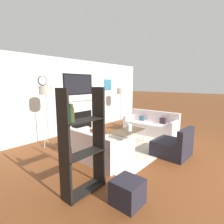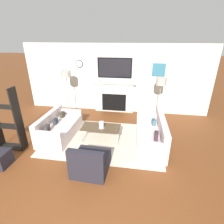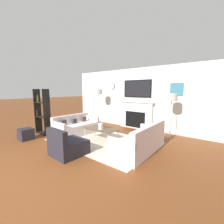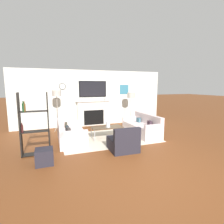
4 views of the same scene
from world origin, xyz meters
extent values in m
cube|color=silver|center=(0.00, 5.14, 1.35)|extent=(7.45, 0.07, 2.70)
cube|color=beige|center=(0.00, 5.02, 0.60)|extent=(1.58, 0.16, 1.19)
cube|color=black|center=(0.00, 4.94, 0.42)|extent=(0.98, 0.01, 0.71)
cube|color=beige|center=(0.00, 5.00, 1.21)|extent=(1.70, 0.22, 0.04)
cylinder|color=#B2AD9E|center=(-0.59, 4.97, 1.28)|extent=(0.04, 0.04, 0.10)
cylinder|color=white|center=(-0.59, 4.97, 1.38)|extent=(0.03, 0.03, 0.09)
cylinder|color=#B2AD9E|center=(0.59, 4.97, 1.28)|extent=(0.04, 0.04, 0.10)
cylinder|color=white|center=(0.59, 4.97, 1.38)|extent=(0.03, 0.03, 0.09)
cube|color=black|center=(0.00, 5.09, 1.80)|extent=(1.35, 0.04, 0.77)
cube|color=black|center=(0.00, 5.07, 1.80)|extent=(1.25, 0.01, 0.70)
cylinder|color=black|center=(-1.43, 5.09, 1.92)|extent=(0.30, 0.02, 0.30)
cylinder|color=silver|center=(-1.43, 5.08, 1.92)|extent=(0.26, 0.00, 0.26)
cube|color=black|center=(-1.43, 5.07, 1.96)|extent=(0.01, 0.00, 0.07)
cube|color=teal|center=(1.68, 5.09, 1.76)|extent=(0.48, 0.02, 0.48)
cube|color=beige|center=(0.00, 2.76, 0.01)|extent=(3.47, 2.31, 0.01)
cube|color=silver|center=(-1.39, 2.76, 0.21)|extent=(0.90, 1.70, 0.42)
cube|color=silver|center=(-1.74, 2.77, 0.58)|extent=(0.19, 1.69, 0.32)
cube|color=silver|center=(-1.37, 3.55, 0.51)|extent=(0.86, 0.12, 0.18)
cube|color=silver|center=(-1.40, 1.97, 0.51)|extent=(0.86, 0.12, 0.18)
cube|color=#383527|center=(-1.50, 3.26, 0.51)|extent=(0.12, 0.19, 0.18)
cube|color=#283034|center=(-1.51, 2.76, 0.51)|extent=(0.11, 0.18, 0.17)
cube|color=#393432|center=(-1.53, 2.27, 0.52)|extent=(0.12, 0.21, 0.20)
cube|color=silver|center=(1.39, 2.76, 0.21)|extent=(0.81, 1.90, 0.42)
cube|color=silver|center=(1.70, 2.76, 0.62)|extent=(0.19, 1.89, 0.39)
cube|color=silver|center=(1.40, 1.86, 0.51)|extent=(0.78, 0.11, 0.18)
cube|color=silver|center=(1.37, 3.66, 0.51)|extent=(0.78, 0.11, 0.18)
cube|color=#392933|center=(1.51, 2.34, 0.53)|extent=(0.12, 0.22, 0.21)
cube|color=#3C6270|center=(1.50, 3.18, 0.51)|extent=(0.12, 0.20, 0.18)
cube|color=#23222B|center=(-0.02, 1.42, 0.19)|extent=(0.83, 0.86, 0.38)
cube|color=#23222B|center=(-0.03, 1.07, 0.58)|extent=(0.80, 0.17, 0.38)
cube|color=#4C3823|center=(-0.07, 2.76, 0.42)|extent=(1.15, 0.59, 0.02)
cylinder|color=#B7B7BC|center=(-0.61, 2.51, 0.21)|extent=(0.02, 0.02, 0.42)
cylinder|color=#B7B7BC|center=(0.46, 2.51, 0.21)|extent=(0.02, 0.02, 0.42)
cylinder|color=#B7B7BC|center=(-0.61, 3.01, 0.21)|extent=(0.02, 0.02, 0.42)
cylinder|color=#B7B7BC|center=(0.46, 3.01, 0.21)|extent=(0.02, 0.02, 0.42)
cylinder|color=silver|center=(-0.04, 2.71, 0.53)|extent=(0.15, 0.15, 0.20)
cylinder|color=silver|center=(-0.04, 2.71, 0.49)|extent=(0.08, 0.08, 0.11)
cylinder|color=silver|center=(-0.04, 2.71, 0.44)|extent=(0.17, 0.17, 0.01)
cylinder|color=#9E998E|center=(-1.62, 4.42, 0.14)|extent=(0.09, 0.23, 0.29)
cylinder|color=#9E998E|center=(-1.81, 4.47, 0.14)|extent=(0.17, 0.19, 0.29)
cylinder|color=#9E998E|center=(-1.75, 4.28, 0.14)|extent=(0.23, 0.07, 0.29)
cylinder|color=#9E998E|center=(-1.73, 4.39, 0.90)|extent=(0.02, 0.02, 1.26)
cylinder|color=#B2ADA3|center=(-1.73, 4.39, 1.65)|extent=(0.36, 0.36, 0.24)
cylinder|color=#9E998E|center=(1.83, 4.42, 0.12)|extent=(0.09, 0.23, 0.26)
cylinder|color=#9E998E|center=(1.65, 4.47, 0.12)|extent=(0.17, 0.19, 0.26)
cylinder|color=#9E998E|center=(1.70, 4.28, 0.12)|extent=(0.23, 0.07, 0.26)
cylinder|color=#9E998E|center=(1.73, 4.39, 0.81)|extent=(0.02, 0.02, 1.13)
cylinder|color=#B2ADA3|center=(1.73, 4.39, 1.50)|extent=(0.36, 0.36, 0.25)
cube|color=black|center=(-2.12, 1.96, 0.89)|extent=(0.04, 0.28, 1.78)
cube|color=black|center=(-2.48, 1.96, 0.03)|extent=(0.77, 0.28, 0.02)
cube|color=black|center=(-2.48, 1.96, 0.68)|extent=(0.77, 0.28, 0.01)
cube|color=black|center=(-2.48, 1.96, 1.25)|extent=(0.77, 0.28, 0.02)
cube|color=#23222B|center=(-2.25, 1.22, 0.20)|extent=(0.43, 0.43, 0.39)
camera|label=1|loc=(-4.27, -0.17, 1.85)|focal=28.00mm
camera|label=2|loc=(0.98, -1.74, 2.93)|focal=28.00mm
camera|label=3|loc=(3.31, -0.89, 1.74)|focal=24.00mm
camera|label=4|loc=(-2.11, -3.27, 1.96)|focal=28.00mm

